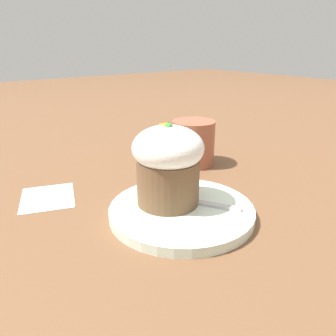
% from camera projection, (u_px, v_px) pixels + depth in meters
% --- Properties ---
extents(ground_plane, '(4.00, 4.00, 0.00)m').
position_uv_depth(ground_plane, '(181.00, 215.00, 0.47)').
color(ground_plane, brown).
extents(dessert_plate, '(0.21, 0.21, 0.01)m').
position_uv_depth(dessert_plate, '(181.00, 211.00, 0.47)').
color(dessert_plate, silver).
rests_on(dessert_plate, ground_plane).
extents(carrot_cake, '(0.10, 0.10, 0.12)m').
position_uv_depth(carrot_cake, '(168.00, 163.00, 0.46)').
color(carrot_cake, brown).
rests_on(carrot_cake, dessert_plate).
extents(spoon, '(0.11, 0.08, 0.01)m').
position_uv_depth(spoon, '(185.00, 200.00, 0.48)').
color(spoon, '#B7B7BC').
rests_on(spoon, dessert_plate).
extents(coffee_cup, '(0.12, 0.09, 0.09)m').
position_uv_depth(coffee_cup, '(192.00, 142.00, 0.66)').
color(coffee_cup, '#9E563D').
rests_on(coffee_cup, ground_plane).
extents(paper_napkin, '(0.12, 0.11, 0.00)m').
position_uv_depth(paper_napkin, '(48.00, 197.00, 0.52)').
color(paper_napkin, white).
rests_on(paper_napkin, ground_plane).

